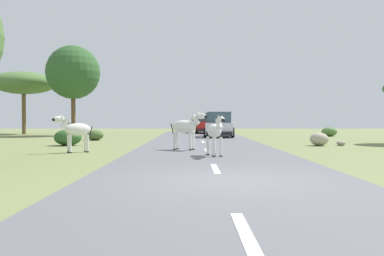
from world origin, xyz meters
name	(u,v)px	position (x,y,z in m)	size (l,w,h in m)	color
ground_plane	(228,183)	(0.00, 0.00, 0.00)	(90.00, 90.00, 0.00)	olive
road	(219,182)	(-0.19, 0.00, 0.03)	(6.00, 64.00, 0.05)	slate
lane_markings	(223,188)	(-0.19, -1.00, 0.05)	(0.16, 56.00, 0.01)	silver
zebra_0	(213,132)	(0.00, 5.50, 0.89)	(0.67, 1.46, 1.41)	silver
zebra_1	(184,127)	(-1.03, 8.29, 0.99)	(1.57, 0.93, 1.57)	silver
zebra_2	(74,130)	(-5.33, 7.52, 0.89)	(1.42, 1.06, 1.49)	silver
car_0	(206,124)	(0.57, 27.41, 0.85)	(2.14, 4.40, 1.74)	red
car_1	(217,125)	(1.10, 20.25, 0.85)	(2.22, 4.44, 1.74)	silver
tree_0	(71,72)	(-10.00, 23.39, 4.89)	(4.13, 4.13, 6.97)	brown
tree_3	(22,83)	(-15.04, 26.34, 4.31)	(5.35, 5.35, 5.26)	brown
bush_0	(327,132)	(9.42, 22.02, 0.34)	(1.14, 1.02, 0.68)	#4C7038
bush_2	(66,137)	(-6.90, 11.69, 0.40)	(1.34, 1.21, 0.80)	#2D5628
bush_3	(93,135)	(-6.72, 16.54, 0.31)	(1.05, 0.94, 0.63)	#425B2D
rock_1	(339,143)	(6.54, 11.66, 0.12)	(0.43, 0.41, 0.23)	gray
rock_2	(317,139)	(5.44, 11.59, 0.32)	(0.89, 0.92, 0.65)	#A89E8C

